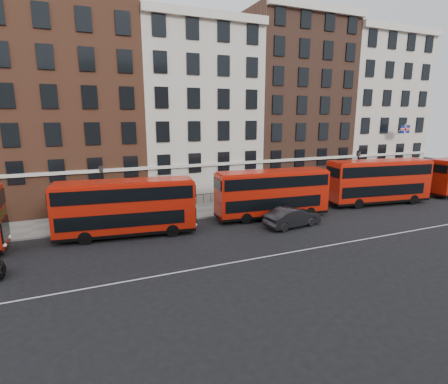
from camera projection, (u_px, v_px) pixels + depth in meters
name	position (u px, v px, depth m)	size (l,w,h in m)	color
ground	(272.00, 243.00, 25.63)	(120.00, 120.00, 0.00)	black
pavement	(218.00, 208.00, 35.05)	(80.00, 5.00, 0.15)	gray
kerb	(228.00, 214.00, 32.81)	(80.00, 0.30, 0.16)	gray
road_centre_line	(287.00, 253.00, 23.83)	(70.00, 0.12, 0.01)	white
building_terrace	(191.00, 106.00, 39.39)	(64.00, 11.95, 22.00)	beige
bus_b	(125.00, 207.00, 26.68)	(10.67, 3.83, 4.39)	#B81809
bus_c	(272.00, 193.00, 31.62)	(10.56, 3.37, 4.36)	#B81809
bus_d	(378.00, 181.00, 36.50)	(11.33, 4.10, 4.66)	#B81809
car_front	(292.00, 217.00, 29.34)	(1.76, 5.06, 1.67)	#242326
lamp_post_left	(103.00, 192.00, 28.58)	(0.44, 0.44, 5.33)	black
lamp_post_right	(357.00, 171.00, 39.37)	(0.44, 0.44, 5.33)	black
traffic_light	(412.00, 173.00, 41.62)	(0.25, 0.45, 3.27)	black
iron_railings	(211.00, 198.00, 36.91)	(6.60, 0.06, 1.00)	black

